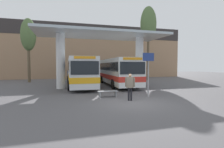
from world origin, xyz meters
name	(u,v)px	position (x,y,z in m)	size (l,w,h in m)	color
ground_plane	(132,103)	(0.00, 0.00, 0.00)	(100.00, 100.00, 0.00)	#565456
townhouse_backdrop	(85,47)	(0.00, 22.79, 5.90)	(40.00, 0.58, 10.12)	#9E7A5B
station_canopy	(102,43)	(0.00, 8.31, 4.74)	(13.68, 5.59, 5.80)	silver
transit_bus_left_bay	(80,71)	(-2.26, 10.19, 1.75)	(2.98, 11.99, 3.14)	silver
transit_bus_center_bay	(117,71)	(2.09, 9.76, 1.73)	(3.17, 11.12, 3.10)	white
waiting_bench_near_pillar	(108,93)	(-0.98, 2.28, 0.34)	(1.51, 0.44, 0.46)	gray
info_sign_platform	(148,66)	(1.96, 1.60, 2.32)	(0.90, 0.09, 3.27)	gray
pedestrian_waiting	(130,84)	(0.11, 0.62, 1.09)	(0.64, 0.42, 1.78)	black
poplar_tree_behind_left	(28,36)	(-8.66, 16.60, 6.52)	(2.06, 2.06, 8.93)	brown
poplar_tree_behind_right	(148,25)	(9.13, 15.36, 8.87)	(2.53, 2.53, 11.80)	brown
parked_car_street	(81,74)	(-1.10, 19.72, 1.03)	(4.58, 2.04, 2.09)	navy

